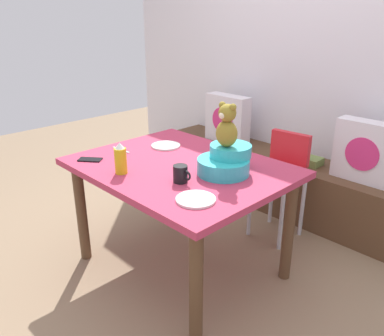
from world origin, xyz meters
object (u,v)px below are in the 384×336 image
Objects in this scene: dinner_plate_near at (166,146)px; coffee_mug at (181,174)px; highchair at (280,172)px; teddy_bear at (227,126)px; pillow_floral_left at (227,119)px; infant_seat_teal at (226,161)px; pillow_floral_right at (366,152)px; dinner_plate_far at (196,199)px; dining_table at (180,180)px; book_stack at (309,160)px; ketchup_bottle at (121,159)px; cell_phone at (90,160)px.

coffee_mug is at bearing -33.10° from dinner_plate_near.
teddy_bear reaches higher than highchair.
infant_seat_teal is at bearing -49.56° from pillow_floral_left.
coffee_mug is at bearing -106.69° from teddy_bear.
pillow_floral_right is at bearing 72.93° from teddy_bear.
pillow_floral_left is 1.86m from dinner_plate_far.
dinner_plate_near is at bearing 153.25° from dining_table.
coffee_mug is (-0.08, -0.27, -0.23)m from teddy_bear.
book_stack is 0.44m from highchair.
infant_seat_teal is 0.41m from dinner_plate_far.
highchair is 4.27× the size of ketchup_bottle.
pillow_floral_right is 1.18m from infant_seat_teal.
pillow_floral_right is at bearing 0.00° from pillow_floral_left.
dining_table is 0.48m from teddy_bear.
dinner_plate_near and dinner_plate_far have the same top height.
dining_table is at bearing -60.90° from pillow_floral_left.
book_stack is 1.27m from dining_table.
pillow_floral_left is 2.38× the size of ketchup_bottle.
pillow_floral_right is (1.30, 0.00, 0.00)m from pillow_floral_left.
dining_table is 5.10× the size of teddy_bear.
teddy_bear is (0.10, -1.15, 0.53)m from book_stack.
infant_seat_teal is 2.29× the size of cell_phone.
book_stack is at bearing 94.96° from teddy_bear.
coffee_mug is (0.33, 0.16, -0.04)m from ketchup_bottle.
infant_seat_teal is 2.75× the size of coffee_mug.
cell_phone is (-0.87, -0.08, -0.00)m from dinner_plate_far.
coffee_mug is (0.02, -1.42, 0.30)m from book_stack.
pillow_floral_right is at bearing 63.00° from dining_table.
coffee_mug reaches higher than book_stack.
pillow_floral_left reaches higher than dinner_plate_near.
dining_table reaches higher than book_stack.
pillow_floral_right is at bearing 48.14° from dinner_plate_near.
ketchup_bottle is 1.28× the size of cell_phone.
dinner_plate_far is at bearing -33.77° from dining_table.
book_stack is at bearing 94.96° from infant_seat_teal.
teddy_bear is 1.74× the size of cell_phone.
teddy_bear reaches higher than pillow_floral_left.
dining_table is 6.37× the size of dinner_plate_far.
dining_table is (-0.62, -1.22, -0.04)m from pillow_floral_right.
highchair is at bearing 96.66° from infant_seat_teal.
highchair is 1.13m from dinner_plate_far.
coffee_mug is at bearing -89.96° from highchair.
pillow_floral_right reaches higher than cell_phone.
pillow_floral_left is 0.56× the size of highchair.
ketchup_bottle is at bearing -154.44° from coffee_mug.
dinner_plate_near is (-0.52, 0.34, -0.04)m from coffee_mug.
cell_phone is (-0.65, -0.18, -0.04)m from coffee_mug.
highchair is 5.49× the size of cell_phone.
dinner_plate_far is at bearing -30.81° from dinner_plate_near.
cell_phone is at bearing -164.63° from coffee_mug.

